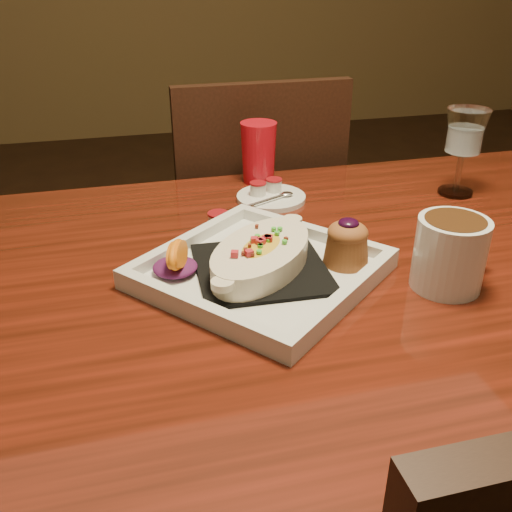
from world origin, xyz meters
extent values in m
cube|color=maroon|center=(0.00, 0.00, 0.73)|extent=(1.50, 0.90, 0.04)
cube|color=black|center=(0.00, 0.70, 0.45)|extent=(0.42, 0.42, 0.04)
cylinder|color=black|center=(0.17, 0.87, 0.23)|extent=(0.04, 0.04, 0.45)
cylinder|color=black|center=(-0.17, 0.87, 0.23)|extent=(0.04, 0.04, 0.45)
cylinder|color=black|center=(0.17, 0.53, 0.23)|extent=(0.04, 0.04, 0.45)
cylinder|color=black|center=(-0.17, 0.53, 0.23)|extent=(0.04, 0.04, 0.45)
cube|color=black|center=(0.00, 0.51, 0.70)|extent=(0.40, 0.03, 0.46)
cube|color=silver|center=(-0.14, 0.01, 0.76)|extent=(0.42, 0.42, 0.01)
cube|color=black|center=(-0.14, 0.01, 0.77)|extent=(0.19, 0.19, 0.01)
ellipsoid|color=gold|center=(-0.14, 0.01, 0.79)|extent=(0.19, 0.20, 0.03)
ellipsoid|color=#521248|center=(-0.26, 0.03, 0.77)|extent=(0.07, 0.07, 0.02)
cone|color=brown|center=(-0.01, 0.00, 0.79)|extent=(0.07, 0.07, 0.05)
ellipsoid|color=brown|center=(-0.01, 0.00, 0.81)|extent=(0.06, 0.06, 0.03)
ellipsoid|color=black|center=(-0.01, 0.00, 0.83)|extent=(0.03, 0.03, 0.01)
cylinder|color=silver|center=(0.11, -0.08, 0.80)|extent=(0.10, 0.10, 0.10)
cylinder|color=#361E0E|center=(0.11, -0.08, 0.84)|extent=(0.08, 0.08, 0.02)
torus|color=silver|center=(0.16, -0.06, 0.80)|extent=(0.07, 0.04, 0.07)
cylinder|color=silver|center=(0.32, 0.23, 0.75)|extent=(0.07, 0.07, 0.01)
cylinder|color=silver|center=(0.32, 0.23, 0.79)|extent=(0.01, 0.01, 0.08)
cone|color=silver|center=(0.32, 0.23, 0.87)|extent=(0.08, 0.08, 0.09)
cylinder|color=silver|center=(-0.04, 0.29, 0.75)|extent=(0.13, 0.13, 0.01)
cylinder|color=silver|center=(-0.07, 0.30, 0.77)|extent=(0.03, 0.03, 0.02)
cylinder|color=maroon|center=(-0.07, 0.30, 0.78)|extent=(0.03, 0.03, 0.00)
cylinder|color=silver|center=(-0.03, 0.31, 0.77)|extent=(0.03, 0.03, 0.02)
cylinder|color=maroon|center=(-0.03, 0.31, 0.78)|extent=(0.03, 0.03, 0.00)
cylinder|color=silver|center=(-0.17, 0.19, 0.76)|extent=(0.04, 0.04, 0.03)
cylinder|color=maroon|center=(-0.17, 0.19, 0.78)|extent=(0.04, 0.04, 0.00)
cone|color=red|center=(-0.04, 0.40, 0.81)|extent=(0.07, 0.07, 0.12)
camera|label=1|loc=(-0.33, -0.69, 1.17)|focal=40.00mm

